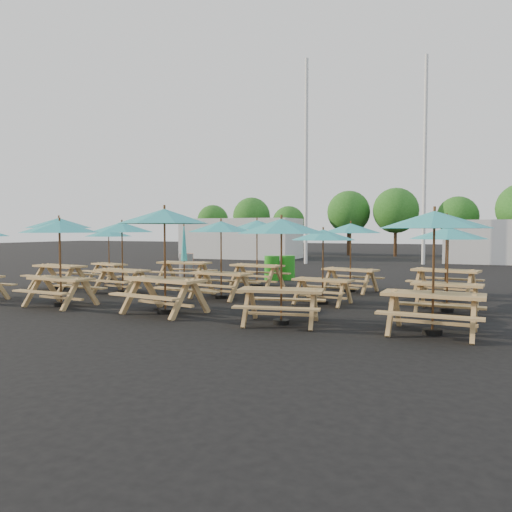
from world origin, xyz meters
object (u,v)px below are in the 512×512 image
at_px(picnic_unit_4, 122,232).
at_px(picnic_unit_3, 60,232).
at_px(picnic_unit_6, 165,223).
at_px(waste_bin_0, 186,265).
at_px(picnic_unit_12, 434,227).
at_px(waste_bin_1, 186,265).
at_px(picnic_unit_10, 323,239).
at_px(picnic_unit_1, 59,227).
at_px(picnic_unit_7, 221,231).
at_px(picnic_unit_13, 448,238).
at_px(picnic_unit_8, 257,229).
at_px(picnic_unit_11, 351,232).
at_px(waste_bin_3, 287,268).
at_px(picnic_unit_5, 184,257).
at_px(picnic_unit_9, 281,232).
at_px(picnic_unit_2, 109,236).
at_px(picnic_unit_14, 447,227).
at_px(waste_bin_2, 272,268).

bearing_deg(picnic_unit_4, picnic_unit_3, -77.93).
xyz_separation_m(picnic_unit_6, waste_bin_0, (-4.50, 8.57, -1.69)).
height_order(picnic_unit_12, waste_bin_1, picnic_unit_12).
bearing_deg(picnic_unit_10, waste_bin_0, 150.23).
bearing_deg(waste_bin_1, picnic_unit_1, -102.94).
bearing_deg(picnic_unit_7, picnic_unit_13, 8.30).
height_order(picnic_unit_8, picnic_unit_11, picnic_unit_8).
bearing_deg(picnic_unit_8, waste_bin_3, 96.43).
bearing_deg(picnic_unit_8, picnic_unit_1, -143.74).
bearing_deg(picnic_unit_1, picnic_unit_4, 5.54).
bearing_deg(picnic_unit_7, picnic_unit_10, 9.62).
height_order(picnic_unit_13, waste_bin_3, picnic_unit_13).
distance_m(picnic_unit_10, waste_bin_3, 6.75).
height_order(picnic_unit_7, picnic_unit_13, picnic_unit_7).
bearing_deg(waste_bin_0, waste_bin_3, 3.31).
relative_size(picnic_unit_3, picnic_unit_8, 0.96).
distance_m(picnic_unit_3, picnic_unit_11, 8.75).
distance_m(picnic_unit_10, picnic_unit_11, 2.97).
bearing_deg(picnic_unit_10, picnic_unit_5, 161.41).
bearing_deg(picnic_unit_1, picnic_unit_9, -11.07).
xyz_separation_m(picnic_unit_6, picnic_unit_9, (3.03, -0.22, -0.23)).
xyz_separation_m(picnic_unit_2, picnic_unit_9, (9.28, -5.88, 0.18)).
relative_size(picnic_unit_2, picnic_unit_3, 1.00).
height_order(picnic_unit_6, picnic_unit_7, picnic_unit_6).
bearing_deg(waste_bin_0, picnic_unit_11, -19.06).
height_order(picnic_unit_5, picnic_unit_13, picnic_unit_5).
bearing_deg(picnic_unit_7, picnic_unit_6, -82.28).
height_order(picnic_unit_3, picnic_unit_8, picnic_unit_8).
bearing_deg(picnic_unit_8, picnic_unit_2, -168.70).
xyz_separation_m(picnic_unit_5, picnic_unit_14, (9.04, 0.08, 1.09)).
distance_m(picnic_unit_3, waste_bin_0, 8.87).
xyz_separation_m(picnic_unit_12, waste_bin_1, (-10.70, 8.91, -1.57)).
bearing_deg(picnic_unit_13, picnic_unit_3, -156.36).
height_order(picnic_unit_2, waste_bin_2, picnic_unit_2).
xyz_separation_m(picnic_unit_14, waste_bin_0, (-10.61, 2.69, -1.61)).
distance_m(picnic_unit_4, picnic_unit_14, 9.97).
height_order(picnic_unit_4, waste_bin_1, picnic_unit_4).
distance_m(picnic_unit_8, picnic_unit_10, 4.35).
xyz_separation_m(picnic_unit_13, waste_bin_1, (-10.87, 5.98, -1.32)).
bearing_deg(picnic_unit_12, picnic_unit_2, 158.16).
distance_m(picnic_unit_8, picnic_unit_12, 8.58).
xyz_separation_m(picnic_unit_12, picnic_unit_14, (0.04, 5.95, 0.04)).
bearing_deg(picnic_unit_5, waste_bin_3, 44.90).
bearing_deg(picnic_unit_3, picnic_unit_8, 66.57).
bearing_deg(picnic_unit_8, picnic_unit_4, -127.09).
height_order(picnic_unit_9, waste_bin_2, picnic_unit_9).
xyz_separation_m(picnic_unit_5, picnic_unit_10, (6.03, -2.86, 0.74)).
height_order(picnic_unit_1, picnic_unit_14, picnic_unit_14).
height_order(picnic_unit_11, waste_bin_2, picnic_unit_11).
xyz_separation_m(picnic_unit_11, picnic_unit_13, (3.02, -3.05, -0.12)).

